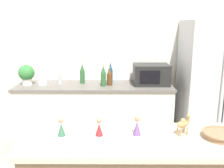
{
  "coord_description": "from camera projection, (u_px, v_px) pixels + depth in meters",
  "views": [
    {
      "loc": [
        -0.09,
        -0.96,
        1.72
      ],
      "look_at": [
        -0.1,
        1.45,
        1.14
      ],
      "focal_mm": 40.0,
      "sensor_mm": 36.0,
      "label": 1
    }
  ],
  "objects": [
    {
      "name": "fruit_bowl",
      "position": [
        220.0,
        134.0,
        1.61
      ],
      "size": [
        0.23,
        0.23,
        0.04
      ],
      "color": "#8C6647",
      "rests_on": "bar_counter"
    },
    {
      "name": "back_bottle_3",
      "position": [
        110.0,
        77.0,
        3.4
      ],
      "size": [
        0.07,
        0.07,
        0.25
      ],
      "color": "brown",
      "rests_on": "back_counter"
    },
    {
      "name": "potted_plant",
      "position": [
        27.0,
        74.0,
        3.4
      ],
      "size": [
        0.22,
        0.22,
        0.28
      ],
      "color": "silver",
      "rests_on": "back_counter"
    },
    {
      "name": "microwave",
      "position": [
        151.0,
        74.0,
        3.44
      ],
      "size": [
        0.48,
        0.37,
        0.28
      ],
      "color": "black",
      "rests_on": "back_counter"
    },
    {
      "name": "paper_towel_roll",
      "position": [
        42.0,
        75.0,
        3.41
      ],
      "size": [
        0.12,
        0.12,
        0.26
      ],
      "color": "white",
      "rests_on": "back_counter"
    },
    {
      "name": "back_bottle_4",
      "position": [
        82.0,
        74.0,
        3.5
      ],
      "size": [
        0.07,
        0.07,
        0.29
      ],
      "color": "#2D6033",
      "rests_on": "back_counter"
    },
    {
      "name": "refrigerator",
      "position": [
        213.0,
        87.0,
        3.38
      ],
      "size": [
        0.85,
        0.74,
        1.77
      ],
      "color": "silver",
      "rests_on": "ground_plane"
    },
    {
      "name": "wise_man_figurine_blue",
      "position": [
        61.0,
        128.0,
        1.63
      ],
      "size": [
        0.05,
        0.05,
        0.12
      ],
      "color": "#33664C",
      "rests_on": "bar_counter"
    },
    {
      "name": "wall_back",
      "position": [
        119.0,
        55.0,
        3.69
      ],
      "size": [
        8.0,
        0.06,
        2.55
      ],
      "color": "white",
      "rests_on": "ground_plane"
    },
    {
      "name": "camel_figurine",
      "position": [
        183.0,
        124.0,
        1.64
      ],
      "size": [
        0.11,
        0.09,
        0.14
      ],
      "color": "#A87F4C",
      "rests_on": "bar_counter"
    },
    {
      "name": "back_counter",
      "position": [
        95.0,
        115.0,
        3.57
      ],
      "size": [
        2.15,
        0.63,
        0.9
      ],
      "color": "silver",
      "rests_on": "ground_plane"
    },
    {
      "name": "wise_man_figurine_purple",
      "position": [
        137.0,
        127.0,
        1.65
      ],
      "size": [
        0.06,
        0.06,
        0.13
      ],
      "color": "#6B4784",
      "rests_on": "bar_counter"
    },
    {
      "name": "wise_man_figurine_crimson",
      "position": [
        99.0,
        128.0,
        1.64
      ],
      "size": [
        0.05,
        0.05,
        0.12
      ],
      "color": "maroon",
      "rests_on": "bar_counter"
    },
    {
      "name": "back_bottle_1",
      "position": [
        110.0,
        74.0,
        3.47
      ],
      "size": [
        0.06,
        0.06,
        0.31
      ],
      "color": "navy",
      "rests_on": "back_counter"
    },
    {
      "name": "back_bottle_0",
      "position": [
        59.0,
        76.0,
        3.44
      ],
      "size": [
        0.06,
        0.06,
        0.25
      ],
      "color": "#B2B7BC",
      "rests_on": "back_counter"
    },
    {
      "name": "back_bottle_2",
      "position": [
        103.0,
        76.0,
        3.34
      ],
      "size": [
        0.07,
        0.07,
        0.29
      ],
      "color": "#2D6033",
      "rests_on": "back_counter"
    }
  ]
}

